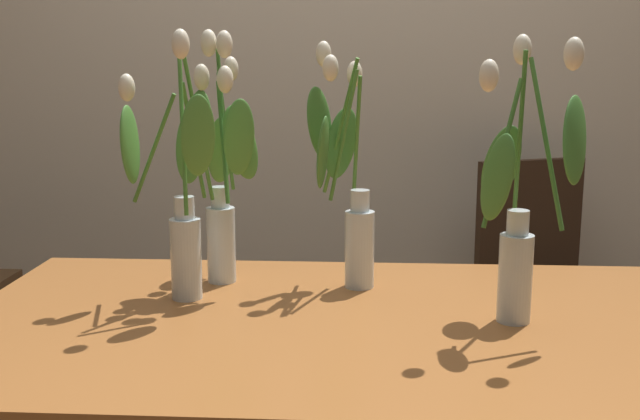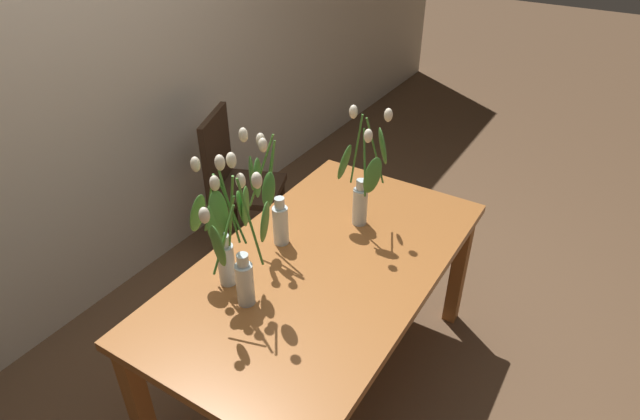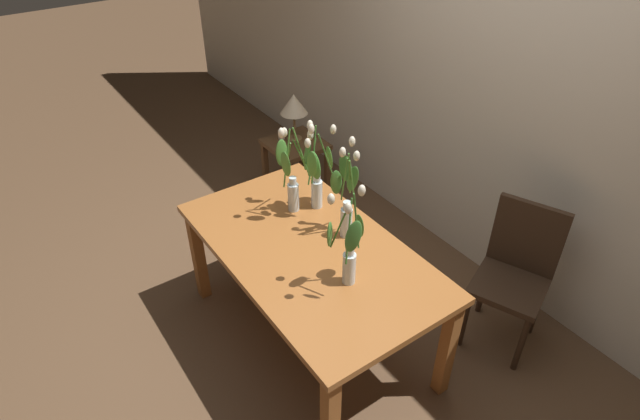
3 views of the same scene
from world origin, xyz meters
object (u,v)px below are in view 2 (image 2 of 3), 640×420
Objects in this scene: dining_table at (322,279)px; tulip_vase_1 at (227,238)px; tulip_vase_3 at (272,203)px; tulip_vase_0 at (363,184)px; dining_chair at (235,177)px; tulip_vase_2 at (237,251)px.

dining_table is 0.49m from tulip_vase_1.
tulip_vase_3 is at bearing -0.84° from tulip_vase_1.
tulip_vase_1 is 1.04× the size of tulip_vase_3.
dining_table is at bearing 179.88° from tulip_vase_0.
tulip_vase_3 reaches higher than dining_chair.
dining_table is 1.22m from dining_chair.
tulip_vase_0 is 0.72m from tulip_vase_2.
tulip_vase_2 is (-0.36, 0.14, 0.33)m from dining_table.
tulip_vase_1 is 0.63× the size of dining_chair.
tulip_vase_3 is at bearing 144.11° from tulip_vase_0.
tulip_vase_1 is at bearing 179.16° from tulip_vase_3.
tulip_vase_3 reaches higher than dining_table.
tulip_vase_0 reaches higher than dining_table.
tulip_vase_1 reaches higher than dining_table.
tulip_vase_1 reaches higher than tulip_vase_0.
tulip_vase_0 is 0.42m from tulip_vase_3.
dining_chair reaches higher than dining_table.
tulip_vase_0 is 0.61× the size of dining_chair.
tulip_vase_2 is at bearing 158.89° from dining_table.
tulip_vase_3 is 0.61× the size of dining_chair.
tulip_vase_2 is 0.38m from tulip_vase_3.
tulip_vase_2 reaches higher than dining_table.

